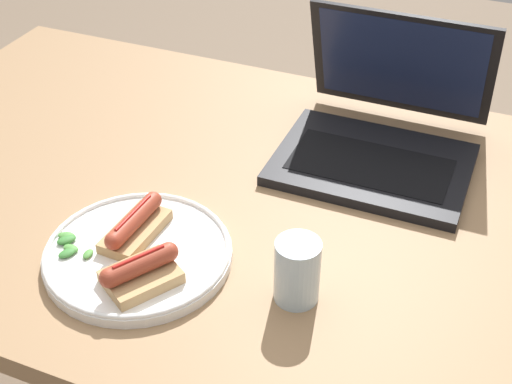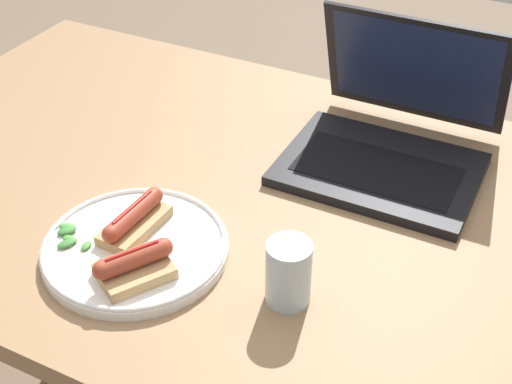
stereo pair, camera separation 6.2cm
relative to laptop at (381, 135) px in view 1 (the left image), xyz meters
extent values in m
cube|color=#93704C|center=(-0.15, -0.19, -0.06)|extent=(1.47, 0.85, 0.04)
cylinder|color=#93704C|center=(-0.79, 0.14, -0.44)|extent=(0.05, 0.05, 0.72)
cube|color=black|center=(0.00, -0.04, -0.03)|extent=(0.32, 0.24, 0.02)
cube|color=black|center=(0.00, -0.06, -0.02)|extent=(0.26, 0.13, 0.00)
cube|color=black|center=(0.00, 0.11, 0.08)|extent=(0.32, 0.08, 0.22)
cube|color=#192347|center=(0.00, 0.11, 0.08)|extent=(0.29, 0.07, 0.19)
cylinder|color=white|center=(-0.25, -0.39, -0.03)|extent=(0.27, 0.27, 0.02)
torus|color=white|center=(-0.25, -0.39, -0.03)|extent=(0.27, 0.27, 0.01)
cube|color=tan|center=(-0.21, -0.45, -0.02)|extent=(0.11, 0.12, 0.02)
cylinder|color=#9E3D28|center=(-0.21, -0.45, 0.00)|extent=(0.07, 0.09, 0.03)
sphere|color=#9E3D28|center=(-0.24, -0.48, 0.00)|extent=(0.03, 0.03, 0.03)
sphere|color=#9E3D28|center=(-0.19, -0.41, 0.00)|extent=(0.03, 0.03, 0.03)
cylinder|color=red|center=(-0.21, -0.45, 0.02)|extent=(0.04, 0.07, 0.01)
cube|color=tan|center=(-0.27, -0.37, -0.02)|extent=(0.06, 0.12, 0.02)
cylinder|color=#9E3D28|center=(-0.27, -0.37, 0.00)|extent=(0.03, 0.11, 0.03)
sphere|color=#9E3D28|center=(-0.27, -0.31, 0.00)|extent=(0.03, 0.03, 0.03)
sphere|color=#9E3D28|center=(-0.27, -0.42, 0.00)|extent=(0.03, 0.03, 0.03)
cylinder|color=red|center=(-0.27, -0.37, 0.02)|extent=(0.01, 0.09, 0.01)
ellipsoid|color=#4C8E3D|center=(-0.34, -0.43, -0.02)|extent=(0.03, 0.02, 0.01)
ellipsoid|color=#2D662D|center=(-0.34, -0.43, -0.02)|extent=(0.02, 0.02, 0.01)
ellipsoid|color=#387A33|center=(-0.34, -0.44, -0.02)|extent=(0.03, 0.03, 0.01)
ellipsoid|color=#387A33|center=(-0.36, -0.42, -0.02)|extent=(0.03, 0.03, 0.01)
ellipsoid|color=#4C8E3D|center=(-0.36, -0.41, -0.02)|extent=(0.03, 0.02, 0.01)
ellipsoid|color=#4C8E3D|center=(-0.31, -0.43, -0.02)|extent=(0.01, 0.02, 0.01)
cylinder|color=silver|center=(-0.02, -0.38, 0.00)|extent=(0.06, 0.06, 0.09)
camera|label=1|loc=(0.20, -1.04, 0.65)|focal=50.00mm
camera|label=2|loc=(0.25, -1.01, 0.65)|focal=50.00mm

